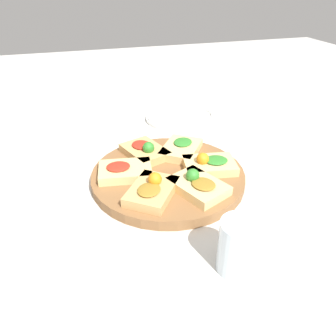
{
  "coord_description": "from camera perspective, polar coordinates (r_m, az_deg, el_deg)",
  "views": [
    {
      "loc": [
        -0.18,
        -0.6,
        0.42
      ],
      "look_at": [
        0.0,
        0.0,
        0.03
      ],
      "focal_mm": 35.0,
      "sensor_mm": 36.0,
      "label": 1
    }
  ],
  "objects": [
    {
      "name": "focaccia_slice_3",
      "position": [
        0.68,
        5.24,
        -2.97
      ],
      "size": [
        0.12,
        0.14,
        0.04
      ],
      "color": "#DBB775",
      "rests_on": "serving_board"
    },
    {
      "name": "plate_right",
      "position": [
        1.08,
        2.16,
        8.94
      ],
      "size": [
        0.22,
        0.22,
        0.02
      ],
      "color": "white",
      "rests_on": "ground_plane"
    },
    {
      "name": "focaccia_slice_5",
      "position": [
        0.82,
        2.31,
        3.39
      ],
      "size": [
        0.13,
        0.14,
        0.03
      ],
      "color": "#DBB775",
      "rests_on": "serving_board"
    },
    {
      "name": "focaccia_slice_4",
      "position": [
        0.75,
        7.22,
        0.63
      ],
      "size": [
        0.13,
        0.1,
        0.04
      ],
      "color": "#DBB775",
      "rests_on": "serving_board"
    },
    {
      "name": "focaccia_slice_0",
      "position": [
        0.81,
        -4.04,
        3.01
      ],
      "size": [
        0.12,
        0.14,
        0.04
      ],
      "color": "tan",
      "rests_on": "serving_board"
    },
    {
      "name": "ground_plane",
      "position": [
        0.76,
        0.0,
        -2.14
      ],
      "size": [
        3.0,
        3.0,
        0.0
      ],
      "primitive_type": "plane",
      "color": "beige"
    },
    {
      "name": "focaccia_slice_2",
      "position": [
        0.66,
        -2.8,
        -3.82
      ],
      "size": [
        0.13,
        0.14,
        0.04
      ],
      "color": "tan",
      "rests_on": "serving_board"
    },
    {
      "name": "napkin_stack",
      "position": [
        0.53,
        -18.08,
        -22.06
      ],
      "size": [
        0.12,
        0.1,
        0.01
      ],
      "primitive_type": "cube",
      "rotation": [
        0.0,
        0.0,
        0.09
      ],
      "color": "white",
      "rests_on": "ground_plane"
    },
    {
      "name": "focaccia_slice_1",
      "position": [
        0.73,
        -7.55,
        -0.47
      ],
      "size": [
        0.13,
        0.1,
        0.03
      ],
      "color": "#DBB775",
      "rests_on": "serving_board"
    },
    {
      "name": "water_glass",
      "position": [
        0.54,
        12.25,
        -13.24
      ],
      "size": [
        0.07,
        0.07,
        0.09
      ],
      "primitive_type": "cylinder",
      "color": "silver",
      "rests_on": "ground_plane"
    },
    {
      "name": "serving_board",
      "position": [
        0.75,
        0.0,
        -1.4
      ],
      "size": [
        0.35,
        0.35,
        0.02
      ],
      "primitive_type": "cylinder",
      "color": "brown",
      "rests_on": "ground_plane"
    },
    {
      "name": "plate_left",
      "position": [
        0.97,
        -17.77,
        4.81
      ],
      "size": [
        0.24,
        0.24,
        0.02
      ],
      "color": "white",
      "rests_on": "ground_plane"
    }
  ]
}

